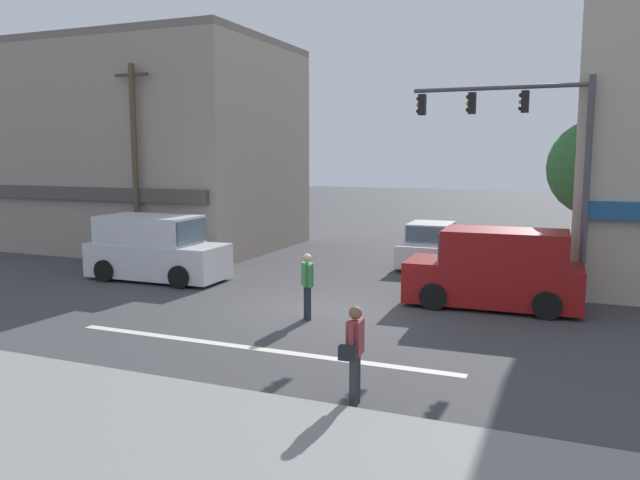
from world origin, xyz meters
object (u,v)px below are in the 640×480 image
at_px(utility_pole_near_left, 135,162).
at_px(van_parked_curbside, 496,270).
at_px(traffic_light_mast, 537,147).
at_px(sedan_crossing_rightbound, 430,246).
at_px(pedestrian_foreground_with_bag, 355,349).
at_px(van_crossing_leftbound, 155,249).
at_px(utility_pole_far_right, 619,150).
at_px(street_tree, 597,169).
at_px(pedestrian_mid_crossing, 307,282).

bearing_deg(utility_pole_near_left, van_parked_curbside, -7.41).
height_order(traffic_light_mast, sedan_crossing_rightbound, traffic_light_mast).
relative_size(van_parked_curbside, pedestrian_foreground_with_bag, 2.79).
xyz_separation_m(van_parked_curbside, van_crossing_leftbound, (-10.85, -0.38, 0.00)).
bearing_deg(utility_pole_far_right, sedan_crossing_rightbound, 172.03).
relative_size(utility_pole_near_left, sedan_crossing_rightbound, 1.78).
bearing_deg(utility_pole_far_right, pedestrian_foreground_with_bag, -109.33).
bearing_deg(van_parked_curbside, street_tree, 58.95).
relative_size(van_parked_curbside, van_crossing_leftbound, 1.01).
height_order(sedan_crossing_rightbound, pedestrian_mid_crossing, pedestrian_mid_crossing).
bearing_deg(street_tree, van_parked_curbside, -121.05).
height_order(street_tree, pedestrian_mid_crossing, street_tree).
distance_m(van_parked_curbside, sedan_crossing_rightbound, 6.54).
height_order(van_parked_curbside, pedestrian_foreground_with_bag, van_parked_curbside).
relative_size(street_tree, sedan_crossing_rightbound, 1.26).
distance_m(van_parked_curbside, van_crossing_leftbound, 10.85).
bearing_deg(van_crossing_leftbound, pedestrian_foreground_with_bag, -37.90).
distance_m(utility_pole_near_left, utility_pole_far_right, 16.62).
height_order(street_tree, sedan_crossing_rightbound, street_tree).
xyz_separation_m(pedestrian_foreground_with_bag, pedestrian_mid_crossing, (-2.85, 4.65, -0.00)).
xyz_separation_m(utility_pole_near_left, sedan_crossing_rightbound, (10.16, 4.06, -3.12)).
distance_m(street_tree, pedestrian_foreground_with_bag, 12.74).
height_order(utility_pole_near_left, traffic_light_mast, utility_pole_near_left).
distance_m(van_crossing_leftbound, pedestrian_mid_crossing, 7.18).
relative_size(street_tree, utility_pole_near_left, 0.71).
xyz_separation_m(van_parked_curbside, pedestrian_foreground_with_bag, (-1.35, -7.77, -0.05)).
bearing_deg(street_tree, traffic_light_mast, -119.96).
xyz_separation_m(utility_pole_near_left, traffic_light_mast, (14.04, -0.45, 0.48)).
distance_m(utility_pole_far_right, pedestrian_foreground_with_bag, 13.84).
height_order(utility_pole_near_left, sedan_crossing_rightbound, utility_pole_near_left).
relative_size(traffic_light_mast, van_crossing_leftbound, 1.34).
xyz_separation_m(utility_pole_far_right, van_parked_curbside, (-3.10, -4.91, -3.24)).
distance_m(utility_pole_near_left, sedan_crossing_rightbound, 11.37).
bearing_deg(pedestrian_mid_crossing, sedan_crossing_rightbound, 82.59).
bearing_deg(sedan_crossing_rightbound, traffic_light_mast, -49.28).
bearing_deg(van_crossing_leftbound, pedestrian_mid_crossing, -22.40).
bearing_deg(traffic_light_mast, utility_pole_near_left, 178.15).
relative_size(utility_pole_far_right, pedestrian_mid_crossing, 4.90).
bearing_deg(van_crossing_leftbound, street_tree, 18.53).
distance_m(utility_pole_far_right, traffic_light_mast, 4.29).
bearing_deg(van_parked_curbside, traffic_light_mast, 56.62).
bearing_deg(van_parked_curbside, utility_pole_near_left, 172.59).
xyz_separation_m(street_tree, pedestrian_foreground_with_bag, (-3.81, -11.85, -2.72)).
xyz_separation_m(utility_pole_far_right, traffic_light_mast, (-2.26, -3.65, 0.06)).
bearing_deg(utility_pole_near_left, utility_pole_far_right, 11.09).
relative_size(sedan_crossing_rightbound, pedestrian_mid_crossing, 2.47).
xyz_separation_m(street_tree, pedestrian_mid_crossing, (-6.66, -7.20, -2.72)).
xyz_separation_m(utility_pole_far_right, sedan_crossing_rightbound, (-6.14, 0.86, -3.53)).
bearing_deg(pedestrian_foreground_with_bag, utility_pole_near_left, 141.32).
height_order(utility_pole_near_left, pedestrian_mid_crossing, utility_pole_near_left).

